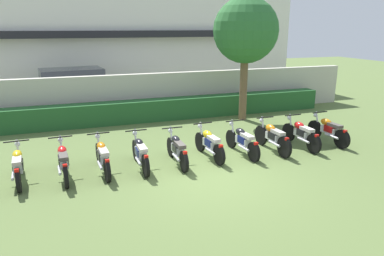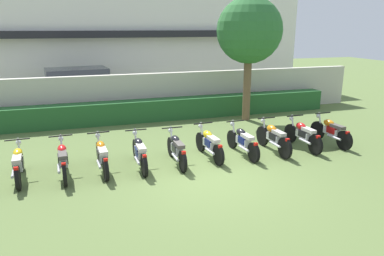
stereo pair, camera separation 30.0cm
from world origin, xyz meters
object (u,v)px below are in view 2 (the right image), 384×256
object	(u,v)px
motorcycle_in_row_2	(102,155)
motorcycle_in_row_8	(303,134)
motorcycle_in_row_0	(19,163)
motorcycle_in_row_3	(140,152)
motorcycle_in_row_9	(331,131)
motorcycle_in_row_6	(243,141)
parked_car	(82,89)
motorcycle_in_row_7	(273,137)
motorcycle_in_row_1	(63,160)
motorcycle_in_row_5	(209,143)
tree_near_inspector	(249,31)
motorcycle_in_row_4	(177,149)

from	to	relation	value
motorcycle_in_row_2	motorcycle_in_row_8	bearing A→B (deg)	-93.10
motorcycle_in_row_0	motorcycle_in_row_3	bearing A→B (deg)	-95.70
motorcycle_in_row_8	motorcycle_in_row_9	xyz separation A→B (m)	(1.10, 0.05, 0.00)
motorcycle_in_row_0	motorcycle_in_row_8	distance (m)	8.22
motorcycle_in_row_3	motorcycle_in_row_6	size ratio (longest dim) A/B	0.99
motorcycle_in_row_2	motorcycle_in_row_6	distance (m)	4.11
parked_car	motorcycle_in_row_0	bearing A→B (deg)	-108.90
motorcycle_in_row_3	motorcycle_in_row_7	world-z (taller)	motorcycle_in_row_7
motorcycle_in_row_1	motorcycle_in_row_5	size ratio (longest dim) A/B	1.03
parked_car	motorcycle_in_row_0	xyz separation A→B (m)	(-1.74, -8.11, -0.49)
tree_near_inspector	motorcycle_in_row_5	size ratio (longest dim) A/B	2.61
motorcycle_in_row_3	motorcycle_in_row_5	xyz separation A→B (m)	(2.07, 0.13, -0.00)
motorcycle_in_row_0	motorcycle_in_row_9	size ratio (longest dim) A/B	0.99
motorcycle_in_row_0	motorcycle_in_row_2	distance (m)	2.03
motorcycle_in_row_0	motorcycle_in_row_8	world-z (taller)	motorcycle_in_row_8
motorcycle_in_row_0	motorcycle_in_row_9	xyz separation A→B (m)	(9.32, 0.01, 0.01)
motorcycle_in_row_0	parked_car	bearing A→B (deg)	-15.94
tree_near_inspector	motorcycle_in_row_4	world-z (taller)	tree_near_inspector
tree_near_inspector	motorcycle_in_row_4	distance (m)	6.48
motorcycle_in_row_1	motorcycle_in_row_9	world-z (taller)	motorcycle_in_row_1
motorcycle_in_row_7	motorcycle_in_row_8	world-z (taller)	motorcycle_in_row_7
motorcycle_in_row_6	motorcycle_in_row_9	bearing A→B (deg)	-92.22
motorcycle_in_row_0	motorcycle_in_row_7	world-z (taller)	motorcycle_in_row_7
tree_near_inspector	motorcycle_in_row_8	size ratio (longest dim) A/B	2.54
motorcycle_in_row_2	motorcycle_in_row_4	world-z (taller)	motorcycle_in_row_2
motorcycle_in_row_9	tree_near_inspector	bearing A→B (deg)	13.53
tree_near_inspector	motorcycle_in_row_1	distance (m)	8.67
motorcycle_in_row_3	motorcycle_in_row_8	bearing A→B (deg)	-89.66
motorcycle_in_row_6	motorcycle_in_row_0	bearing A→B (deg)	86.75
motorcycle_in_row_1	motorcycle_in_row_6	distance (m)	5.08
tree_near_inspector	motorcycle_in_row_3	distance (m)	7.16
motorcycle_in_row_3	motorcycle_in_row_8	xyz separation A→B (m)	(5.20, 0.06, 0.00)
motorcycle_in_row_4	motorcycle_in_row_6	distance (m)	2.08
motorcycle_in_row_2	motorcycle_in_row_9	world-z (taller)	motorcycle_in_row_9
parked_car	tree_near_inspector	world-z (taller)	tree_near_inspector
parked_car	motorcycle_in_row_7	size ratio (longest dim) A/B	2.43
motorcycle_in_row_5	motorcycle_in_row_6	xyz separation A→B (m)	(1.04, -0.06, -0.01)
motorcycle_in_row_4	motorcycle_in_row_8	distance (m)	4.16
motorcycle_in_row_0	motorcycle_in_row_5	distance (m)	5.09
tree_near_inspector	motorcycle_in_row_2	distance (m)	7.88
motorcycle_in_row_1	motorcycle_in_row_0	bearing A→B (deg)	81.85
motorcycle_in_row_0	motorcycle_in_row_3	size ratio (longest dim) A/B	0.97
parked_car	motorcycle_in_row_6	bearing A→B (deg)	-68.43
motorcycle_in_row_6	motorcycle_in_row_7	bearing A→B (deg)	-94.94
motorcycle_in_row_9	motorcycle_in_row_0	bearing A→B (deg)	86.34
tree_near_inspector	motorcycle_in_row_9	xyz separation A→B (m)	(1.19, -3.82, -3.10)
motorcycle_in_row_0	motorcycle_in_row_2	world-z (taller)	motorcycle_in_row_2
parked_car	tree_near_inspector	distance (m)	8.13
motorcycle_in_row_6	motorcycle_in_row_8	world-z (taller)	motorcycle_in_row_8
motorcycle_in_row_2	motorcycle_in_row_6	xyz separation A→B (m)	(4.11, 0.02, -0.01)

